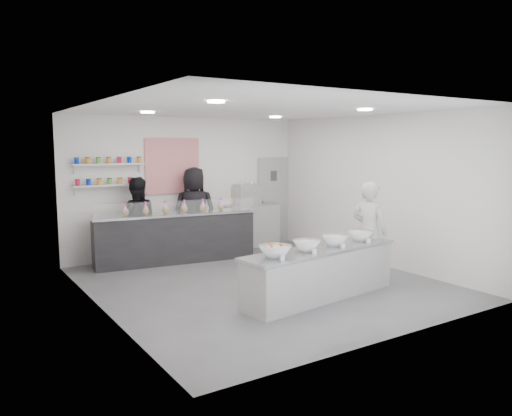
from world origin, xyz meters
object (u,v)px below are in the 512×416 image
at_px(woman_prep, 369,232).
at_px(staff_left, 136,221).
at_px(staff_right, 195,212).
at_px(back_bar, 176,238).
at_px(prep_counter, 321,273).
at_px(espresso_ledge, 252,225).
at_px(espresso_machine, 247,195).

relative_size(woman_prep, staff_left, 1.01).
height_order(woman_prep, staff_right, staff_right).
bearing_deg(back_bar, staff_right, 36.73).
height_order(back_bar, woman_prep, woman_prep).
height_order(prep_counter, back_bar, back_bar).
xyz_separation_m(espresso_ledge, staff_right, (-1.57, -0.18, 0.46)).
distance_m(prep_counter, staff_left, 4.18).
bearing_deg(espresso_ledge, staff_right, -173.46).
relative_size(espresso_machine, staff_left, 0.33).
distance_m(staff_left, staff_right, 1.31).
bearing_deg(prep_counter, woman_prep, 4.60).
bearing_deg(espresso_ledge, woman_prep, -88.35).
bearing_deg(espresso_machine, espresso_ledge, 0.00).
distance_m(woman_prep, staff_right, 3.91).
distance_m(prep_counter, back_bar, 3.61).
xyz_separation_m(prep_counter, espresso_machine, (1.10, 3.99, 0.85)).
distance_m(back_bar, woman_prep, 3.94).
xyz_separation_m(back_bar, staff_left, (-0.71, 0.33, 0.37)).
distance_m(espresso_machine, staff_left, 2.77).
xyz_separation_m(back_bar, espresso_machine, (2.04, 0.51, 0.74)).
bearing_deg(staff_right, staff_left, 20.69).
distance_m(back_bar, espresso_machine, 2.23).
xyz_separation_m(espresso_ledge, espresso_machine, (-0.13, 0.00, 0.74)).
height_order(espresso_machine, staff_left, staff_left).
relative_size(prep_counter, staff_right, 1.50).
relative_size(back_bar, espresso_ledge, 2.38).
height_order(espresso_ledge, staff_right, staff_right).
relative_size(espresso_ledge, woman_prep, 0.78).
distance_m(back_bar, staff_left, 0.86).
distance_m(espresso_machine, woman_prep, 3.73).
xyz_separation_m(back_bar, espresso_ledge, (2.17, 0.51, 0.00)).
bearing_deg(espresso_machine, back_bar, -165.92).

